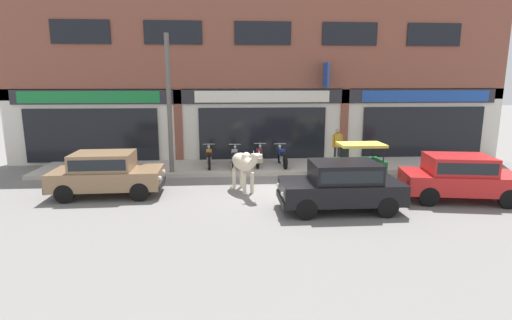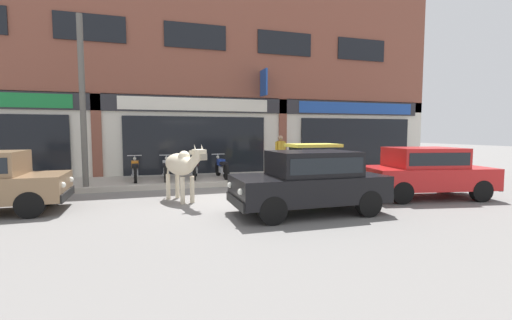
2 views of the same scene
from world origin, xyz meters
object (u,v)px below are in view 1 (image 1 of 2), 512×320
Objects in this scene: car_0 at (460,176)px; car_1 at (342,184)px; motorcycle_2 at (259,157)px; motorcycle_1 at (234,158)px; motorcycle_0 at (209,157)px; pedestrian at (337,143)px; utility_pole at (169,105)px; cow at (244,163)px; car_2 at (106,172)px; motorcycle_3 at (282,157)px; auto_rickshaw at (357,166)px.

car_0 is 4.08m from car_1.
car_0 is 7.77m from motorcycle_2.
motorcycle_1 is (-3.03, 5.51, -0.25)m from car_1.
motorcycle_1 is at bearing -5.76° from motorcycle_0.
utility_pole is (-6.88, -0.67, 1.69)m from pedestrian.
motorcycle_0 is (-1.34, 3.35, -0.44)m from cow.
cow is 4.58m from car_2.
cow is 1.27× the size of pedestrian.
motorcycle_3 is at bearing -2.14° from motorcycle_0.
pedestrian is (-0.09, 2.38, 0.50)m from auto_rickshaw.
auto_rickshaw is at bearing -13.84° from utility_pole.
motorcycle_0 is (-8.11, 4.90, -0.25)m from car_0.
motorcycle_1 is (4.30, 3.44, -0.25)m from car_2.
car_1 is (2.76, -2.27, -0.19)m from cow.
pedestrian is at bearing 20.66° from car_2.
pedestrian is at bearing -5.42° from motorcycle_2.
motorcycle_1 and motorcycle_3 have the same top height.
motorcycle_1 is (-0.27, 3.24, -0.44)m from cow.
cow reaches higher than car_1.
motorcycle_3 is 5.17m from utility_pole.
car_0 is at bearing -31.16° from motorcycle_0.
motorcycle_2 is (-3.40, 2.70, -0.10)m from auto_rickshaw.
motorcycle_3 is (1.00, -0.16, 0.00)m from motorcycle_2.
cow is at bearing -40.92° from utility_pole.
car_1 is 5.52m from pedestrian.
motorcycle_3 is at bearing 136.21° from car_0.
car_0 is 2.09× the size of motorcycle_3.
motorcycle_0 is (-4.10, 5.62, -0.25)m from car_1.
car_1 is at bearing -169.90° from car_0.
car_0 is at bearing -59.97° from pedestrian.
auto_rickshaw is (4.19, 0.69, -0.35)m from cow.
car_1 is (-4.02, -0.72, 0.00)m from car_0.
motorcycle_0 is at bearing 148.84° from car_0.
pedestrian is at bearing -3.87° from motorcycle_3.
utility_pole is (-6.97, 1.72, 2.19)m from auto_rickshaw.
utility_pole is at bearing 166.16° from auto_rickshaw.
car_1 is 6.96m from motorcycle_0.
cow is at bearing 140.58° from car_1.
car_0 is 2.09× the size of motorcycle_1.
cow reaches higher than motorcycle_3.
pedestrian is at bearing 92.17° from auto_rickshaw.
motorcycle_1 and motorcycle_2 have the same top height.
motorcycle_3 is at bearing 28.34° from car_2.
car_0 is at bearing -6.84° from car_2.
auto_rickshaw is 0.37× the size of utility_pole.
auto_rickshaw reaches higher than motorcycle_3.
car_2 is 2.01× the size of motorcycle_1.
motorcycle_3 is (6.35, 3.43, -0.25)m from car_2.
motorcycle_2 is 1.01m from motorcycle_3.
car_0 is 9.48m from motorcycle_0.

